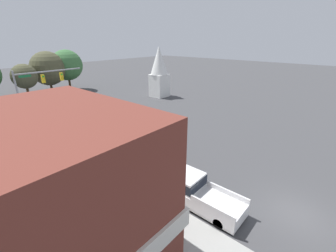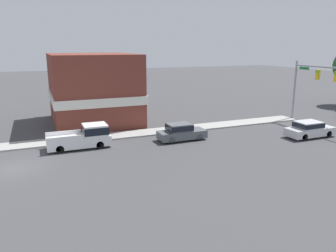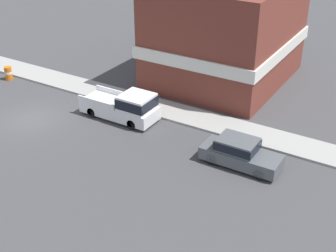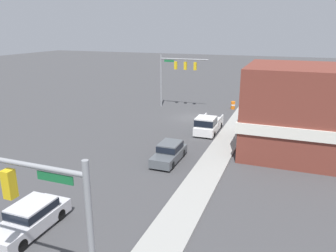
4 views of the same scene
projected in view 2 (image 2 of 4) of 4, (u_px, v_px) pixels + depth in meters
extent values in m
plane|color=#424244|center=(16.00, 168.00, 23.48)|extent=(200.00, 200.00, 0.00)
cube|color=#9E9E99|center=(19.00, 146.00, 28.59)|extent=(2.40, 60.00, 0.14)
cylinder|color=gray|center=(294.00, 90.00, 38.67)|extent=(0.22, 0.22, 6.89)
cylinder|color=gray|center=(326.00, 67.00, 34.17)|extent=(8.44, 0.18, 0.18)
cube|color=gold|center=(318.00, 75.00, 35.28)|extent=(0.36, 0.36, 1.05)
sphere|color=green|center=(317.00, 72.00, 35.13)|extent=(0.22, 0.22, 0.22)
sphere|color=green|center=(335.00, 74.00, 32.96)|extent=(0.22, 0.22, 0.22)
cube|color=#196B38|center=(304.00, 68.00, 36.96)|extent=(1.40, 0.04, 0.30)
cylinder|color=black|center=(192.00, 133.00, 31.72)|extent=(0.22, 0.66, 0.66)
cylinder|color=black|center=(199.00, 137.00, 30.32)|extent=(0.22, 0.66, 0.66)
cylinder|color=black|center=(165.00, 136.00, 30.69)|extent=(0.22, 0.66, 0.66)
cylinder|color=black|center=(171.00, 140.00, 29.30)|extent=(0.22, 0.66, 0.66)
cube|color=#51565B|center=(182.00, 134.00, 30.46)|extent=(1.77, 4.48, 0.72)
cube|color=#51565B|center=(179.00, 127.00, 30.19)|extent=(1.63, 2.15, 0.68)
cube|color=black|center=(179.00, 127.00, 30.19)|extent=(1.65, 2.24, 0.48)
cylinder|color=black|center=(315.00, 130.00, 32.86)|extent=(0.22, 0.66, 0.66)
cylinder|color=black|center=(328.00, 134.00, 31.34)|extent=(0.22, 0.66, 0.66)
cylinder|color=black|center=(291.00, 133.00, 31.76)|extent=(0.22, 0.66, 0.66)
cylinder|color=black|center=(304.00, 137.00, 30.24)|extent=(0.22, 0.66, 0.66)
cube|color=silver|center=(310.00, 131.00, 31.50)|extent=(1.91, 4.82, 0.75)
cube|color=silver|center=(308.00, 125.00, 31.23)|extent=(1.75, 2.32, 0.62)
cube|color=black|center=(308.00, 125.00, 31.23)|extent=(1.77, 2.41, 0.43)
cylinder|color=black|center=(96.00, 139.00, 29.55)|extent=(0.22, 0.66, 0.66)
cylinder|color=black|center=(100.00, 145.00, 27.91)|extent=(0.22, 0.66, 0.66)
cylinder|color=black|center=(58.00, 143.00, 28.36)|extent=(0.22, 0.66, 0.66)
cylinder|color=black|center=(60.00, 149.00, 26.72)|extent=(0.22, 0.66, 0.66)
cube|color=white|center=(79.00, 141.00, 28.07)|extent=(2.04, 5.26, 0.85)
cube|color=white|center=(95.00, 130.00, 28.38)|extent=(1.94, 2.00, 0.93)
cube|color=black|center=(95.00, 130.00, 28.38)|extent=(1.96, 2.08, 0.65)
cube|color=white|center=(63.00, 133.00, 28.37)|extent=(0.12, 2.96, 0.35)
cube|color=white|center=(65.00, 139.00, 26.64)|extent=(0.12, 2.96, 0.35)
cube|color=brown|center=(93.00, 89.00, 37.08)|extent=(11.03, 9.06, 7.71)
cube|color=silver|center=(94.00, 96.00, 37.27)|extent=(11.33, 9.36, 0.90)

